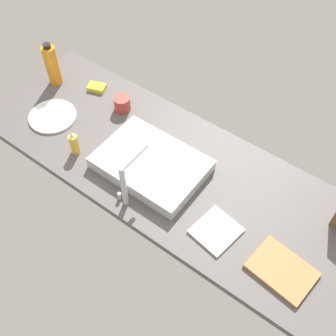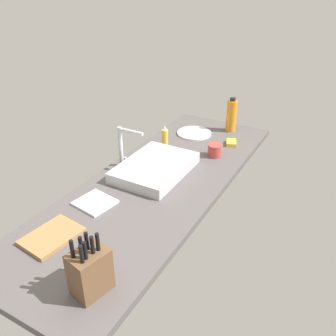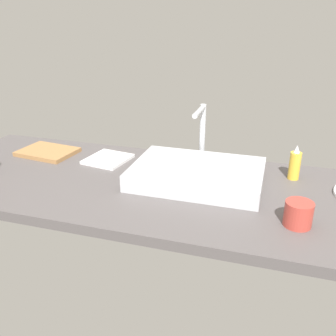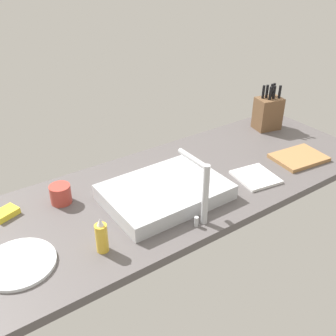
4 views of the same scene
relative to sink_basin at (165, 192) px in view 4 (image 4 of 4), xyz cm
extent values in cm
cube|color=#514C4C|center=(-7.16, -5.95, -4.81)|extent=(195.18, 67.41, 3.50)
cube|color=#B7BABF|center=(0.00, 0.00, 0.00)|extent=(46.88, 33.10, 6.12)
cylinder|color=#B7BABF|center=(-2.84, 20.76, 9.00)|extent=(2.40, 2.40, 24.12)
cylinder|color=#B7BABF|center=(-2.84, 13.18, 20.06)|extent=(2.00, 15.17, 2.00)
cylinder|color=#B7BABF|center=(0.66, 20.76, -1.06)|extent=(1.60, 1.60, 4.00)
cube|color=brown|center=(-83.14, -24.04, 5.52)|extent=(14.96, 12.49, 17.17)
cylinder|color=black|center=(-87.12, -25.44, 17.57)|extent=(1.67, 1.67, 6.92)
cylinder|color=black|center=(-86.78, -21.15, 17.57)|extent=(1.67, 1.67, 6.92)
cylinder|color=black|center=(-85.27, -25.32, 17.57)|extent=(1.67, 1.67, 6.92)
cylinder|color=black|center=(-84.03, -22.48, 17.57)|extent=(1.67, 1.67, 6.92)
cylinder|color=black|center=(-82.06, -25.63, 17.57)|extent=(1.67, 1.67, 6.92)
cylinder|color=black|center=(-81.37, -22.64, 17.57)|extent=(1.67, 1.67, 6.92)
cylinder|color=black|center=(-79.96, -26.17, 17.57)|extent=(1.67, 1.67, 6.92)
cube|color=#9E7042|center=(-69.59, 9.21, -2.16)|extent=(25.42, 19.83, 1.80)
cylinder|color=gold|center=(33.95, 13.04, 2.16)|extent=(4.13, 4.13, 10.45)
cone|color=silver|center=(33.95, 13.04, 8.79)|extent=(2.27, 2.27, 2.80)
cylinder|color=white|center=(58.94, 3.99, -2.46)|extent=(23.46, 23.46, 1.20)
cube|color=white|center=(-40.67, 9.71, -2.46)|extent=(18.53, 19.46, 1.20)
cylinder|color=#B23D33|center=(34.78, -21.14, 0.70)|extent=(8.19, 8.19, 7.53)
cube|color=yellow|center=(55.33, -24.42, -1.86)|extent=(10.51, 8.71, 2.40)
camera|label=1|loc=(-72.93, 85.54, 143.86)|focal=43.98mm
camera|label=2|loc=(-148.81, -91.63, 97.13)|focal=38.30mm
camera|label=3|loc=(25.72, -121.34, 54.51)|focal=39.43mm
camera|label=4|loc=(72.29, 106.18, 86.26)|focal=41.87mm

